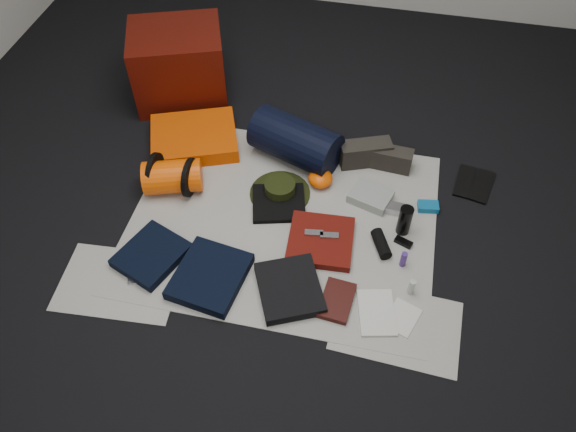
% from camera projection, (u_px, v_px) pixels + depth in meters
% --- Properties ---
extents(floor, '(4.50, 4.50, 0.02)m').
position_uv_depth(floor, '(283.00, 222.00, 3.00)').
color(floor, black).
rests_on(floor, ground).
extents(newspaper_mat, '(1.60, 1.30, 0.01)m').
position_uv_depth(newspaper_mat, '(283.00, 221.00, 2.99)').
color(newspaper_mat, beige).
rests_on(newspaper_mat, floor).
extents(newspaper_sheet_front_left, '(0.61, 0.44, 0.00)m').
position_uv_depth(newspaper_sheet_front_left, '(119.00, 283.00, 2.75)').
color(newspaper_sheet_front_left, beige).
rests_on(newspaper_sheet_front_left, floor).
extents(newspaper_sheet_front_right, '(0.60, 0.43, 0.00)m').
position_uv_depth(newspaper_sheet_front_right, '(397.00, 325.00, 2.60)').
color(newspaper_sheet_front_right, beige).
rests_on(newspaper_sheet_front_right, floor).
extents(red_cabinet, '(0.68, 0.62, 0.46)m').
position_uv_depth(red_cabinet, '(179.00, 65.00, 3.50)').
color(red_cabinet, '#4A0C05').
rests_on(red_cabinet, floor).
extents(sleeping_pad, '(0.61, 0.56, 0.09)m').
position_uv_depth(sleeping_pad, '(194.00, 138.00, 3.33)').
color(sleeping_pad, '#DA4702').
rests_on(sleeping_pad, newspaper_mat).
extents(stuff_sack, '(0.36, 0.27, 0.18)m').
position_uv_depth(stuff_sack, '(173.00, 177.00, 3.07)').
color(stuff_sack, '#EE4F03').
rests_on(stuff_sack, newspaper_mat).
extents(sack_strap_left, '(0.02, 0.22, 0.22)m').
position_uv_depth(sack_strap_left, '(155.00, 172.00, 3.07)').
color(sack_strap_left, black).
rests_on(sack_strap_left, newspaper_mat).
extents(sack_strap_right, '(0.02, 0.22, 0.22)m').
position_uv_depth(sack_strap_right, '(190.00, 178.00, 3.04)').
color(sack_strap_right, black).
rests_on(sack_strap_right, newspaper_mat).
extents(navy_duffel, '(0.56, 0.42, 0.26)m').
position_uv_depth(navy_duffel, '(295.00, 141.00, 3.19)').
color(navy_duffel, black).
rests_on(navy_duffel, newspaper_mat).
extents(boonie_brim, '(0.34, 0.34, 0.01)m').
position_uv_depth(boonie_brim, '(280.00, 193.00, 3.11)').
color(boonie_brim, black).
rests_on(boonie_brim, newspaper_mat).
extents(boonie_crown, '(0.17, 0.17, 0.08)m').
position_uv_depth(boonie_crown, '(280.00, 188.00, 3.08)').
color(boonie_crown, black).
rests_on(boonie_crown, boonie_brim).
extents(hiking_boot_left, '(0.31, 0.21, 0.15)m').
position_uv_depth(hiking_boot_left, '(365.00, 153.00, 3.21)').
color(hiking_boot_left, '#2B2821').
rests_on(hiking_boot_left, newspaper_mat).
extents(hiking_boot_right, '(0.26, 0.12, 0.13)m').
position_uv_depth(hiking_boot_right, '(389.00, 158.00, 3.20)').
color(hiking_boot_right, '#2B2821').
rests_on(hiking_boot_right, newspaper_mat).
extents(flip_flop_left, '(0.13, 0.26, 0.01)m').
position_uv_depth(flip_flop_left, '(465.00, 181.00, 3.17)').
color(flip_flop_left, black).
rests_on(flip_flop_left, floor).
extents(flip_flop_right, '(0.15, 0.27, 0.01)m').
position_uv_depth(flip_flop_right, '(482.00, 186.00, 3.15)').
color(flip_flop_right, black).
rests_on(flip_flop_right, floor).
extents(trousers_navy_a, '(0.38, 0.40, 0.05)m').
position_uv_depth(trousers_navy_a, '(152.00, 255.00, 2.82)').
color(trousers_navy_a, black).
rests_on(trousers_navy_a, newspaper_mat).
extents(trousers_navy_b, '(0.37, 0.41, 0.06)m').
position_uv_depth(trousers_navy_b, '(210.00, 276.00, 2.73)').
color(trousers_navy_b, black).
rests_on(trousers_navy_b, newspaper_mat).
extents(trousers_charcoal, '(0.40, 0.42, 0.05)m').
position_uv_depth(trousers_charcoal, '(290.00, 289.00, 2.69)').
color(trousers_charcoal, black).
rests_on(trousers_charcoal, newspaper_mat).
extents(black_tshirt, '(0.34, 0.33, 0.03)m').
position_uv_depth(black_tshirt, '(279.00, 203.00, 3.05)').
color(black_tshirt, black).
rests_on(black_tshirt, newspaper_mat).
extents(red_shirt, '(0.35, 0.35, 0.04)m').
position_uv_depth(red_shirt, '(321.00, 241.00, 2.88)').
color(red_shirt, '#570F09').
rests_on(red_shirt, newspaper_mat).
extents(orange_stuff_sack, '(0.17, 0.17, 0.09)m').
position_uv_depth(orange_stuff_sack, '(320.00, 178.00, 3.13)').
color(orange_stuff_sack, '#EE4F03').
rests_on(orange_stuff_sack, newspaper_mat).
extents(first_aid_pouch, '(0.26, 0.22, 0.05)m').
position_uv_depth(first_aid_pouch, '(370.00, 197.00, 3.06)').
color(first_aid_pouch, gray).
rests_on(first_aid_pouch, newspaper_mat).
extents(water_bottle, '(0.08, 0.08, 0.18)m').
position_uv_depth(water_bottle, '(405.00, 220.00, 2.88)').
color(water_bottle, black).
rests_on(water_bottle, newspaper_mat).
extents(speaker, '(0.12, 0.17, 0.06)m').
position_uv_depth(speaker, '(381.00, 244.00, 2.85)').
color(speaker, black).
rests_on(speaker, newspaper_mat).
extents(compact_camera, '(0.12, 0.08, 0.04)m').
position_uv_depth(compact_camera, '(396.00, 209.00, 3.01)').
color(compact_camera, '#AEAEB3').
rests_on(compact_camera, newspaper_mat).
extents(cyan_case, '(0.12, 0.09, 0.03)m').
position_uv_depth(cyan_case, '(428.00, 207.00, 3.03)').
color(cyan_case, '#0E5989').
rests_on(cyan_case, newspaper_mat).
extents(toiletry_purple, '(0.03, 0.03, 0.09)m').
position_uv_depth(toiletry_purple, '(403.00, 259.00, 2.77)').
color(toiletry_purple, '#432578').
rests_on(toiletry_purple, newspaper_mat).
extents(toiletry_clear, '(0.03, 0.03, 0.09)m').
position_uv_depth(toiletry_clear, '(412.00, 287.00, 2.67)').
color(toiletry_clear, '#AAAEA9').
rests_on(toiletry_clear, newspaper_mat).
extents(paperback_book, '(0.16, 0.23, 0.03)m').
position_uv_depth(paperback_book, '(337.00, 301.00, 2.66)').
color(paperback_book, black).
rests_on(paperback_book, newspaper_mat).
extents(map_booklet, '(0.22, 0.28, 0.01)m').
position_uv_depth(map_booklet, '(377.00, 312.00, 2.63)').
color(map_booklet, beige).
rests_on(map_booklet, newspaper_mat).
extents(map_printout, '(0.19, 0.21, 0.01)m').
position_uv_depth(map_printout, '(402.00, 317.00, 2.62)').
color(map_printout, beige).
rests_on(map_printout, newspaper_mat).
extents(sunglasses, '(0.10, 0.07, 0.02)m').
position_uv_depth(sunglasses, '(403.00, 242.00, 2.88)').
color(sunglasses, black).
rests_on(sunglasses, newspaper_mat).
extents(key_cluster, '(0.10, 0.10, 0.01)m').
position_uv_depth(key_cluster, '(135.00, 277.00, 2.75)').
color(key_cluster, '#AEAEB3').
rests_on(key_cluster, newspaper_mat).
extents(tape_roll, '(0.05, 0.05, 0.04)m').
position_uv_depth(tape_roll, '(283.00, 196.00, 3.04)').
color(tape_roll, beige).
rests_on(tape_roll, black_tshirt).
extents(energy_bar_a, '(0.10, 0.05, 0.01)m').
position_uv_depth(energy_bar_a, '(314.00, 233.00, 2.87)').
color(energy_bar_a, '#AEAEB3').
rests_on(energy_bar_a, red_shirt).
extents(energy_bar_b, '(0.10, 0.05, 0.01)m').
position_uv_depth(energy_bar_b, '(329.00, 235.00, 2.86)').
color(energy_bar_b, '#AEAEB3').
rests_on(energy_bar_b, red_shirt).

